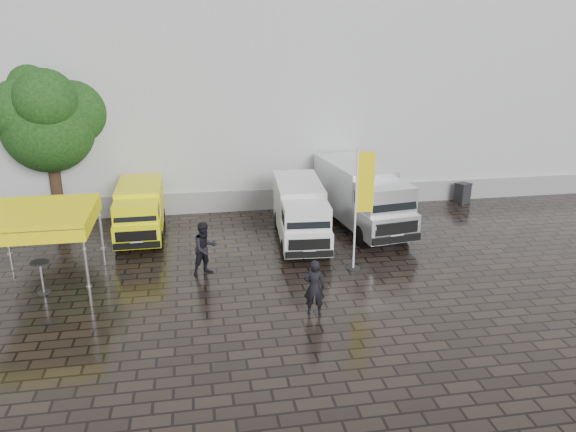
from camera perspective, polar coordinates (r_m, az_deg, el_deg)
name	(u,v)px	position (r m, az deg, el deg)	size (l,w,h in m)	color
ground	(338,276)	(20.09, 5.11, -6.06)	(120.00, 120.00, 0.00)	black
exhibition_hall	(305,68)	(34.36, 1.79, 14.77)	(44.00, 16.00, 12.00)	silver
hall_plinth	(337,196)	(27.60, 5.00, 2.06)	(44.00, 0.15, 1.00)	gray
van_yellow	(140,213)	(24.00, -14.80, 0.33)	(1.79, 4.64, 2.14)	#FFFC0D
van_white	(300,214)	(22.74, 1.27, 0.20)	(1.80, 5.39, 2.34)	white
van_silver	(362,198)	(24.41, 7.53, 1.83)	(2.09, 6.28, 2.72)	silver
canopy_tent	(38,215)	(19.92, -24.04, 0.05)	(3.43, 3.43, 2.74)	silver
flagpole	(361,203)	(19.90, 7.40, 1.27)	(0.88, 0.50, 4.50)	black
tree	(46,120)	(26.59, -23.41, 8.90)	(3.94, 4.03, 7.08)	black
cocktail_table	(42,278)	(20.24, -23.73, -5.75)	(0.60, 0.60, 1.12)	black
wheelie_bin	(463,193)	(29.24, 17.32, 2.25)	(0.61, 0.61, 1.02)	black
person_front	(314,287)	(17.15, 2.68, -7.26)	(0.65, 0.43, 1.79)	black
person_tent	(205,249)	(20.00, -8.43, -3.29)	(0.94, 0.73, 1.93)	black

